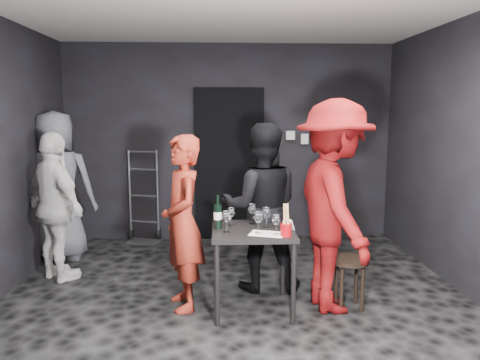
{
  "coord_description": "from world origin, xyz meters",
  "views": [
    {
      "loc": [
        -0.16,
        -4.03,
        1.79
      ],
      "look_at": [
        0.04,
        0.25,
        1.15
      ],
      "focal_mm": 35.0,
      "sensor_mm": 36.0,
      "label": 1
    }
  ],
  "objects_px": {
    "woman_black": "(261,198)",
    "wine_bottle": "(218,216)",
    "server_red": "(183,218)",
    "bystander_cream": "(56,203)",
    "breadstick_cup": "(286,220)",
    "tasting_table": "(253,240)",
    "bystander_grey": "(57,172)",
    "stool": "(350,268)",
    "man_maroon": "(335,178)",
    "hand_truck": "(144,225)"
  },
  "relations": [
    {
      "from": "woman_black",
      "to": "wine_bottle",
      "type": "height_order",
      "value": "woman_black"
    },
    {
      "from": "server_red",
      "to": "wine_bottle",
      "type": "bearing_deg",
      "value": 64.12
    },
    {
      "from": "bystander_cream",
      "to": "breadstick_cup",
      "type": "height_order",
      "value": "bystander_cream"
    },
    {
      "from": "tasting_table",
      "to": "server_red",
      "type": "height_order",
      "value": "server_red"
    },
    {
      "from": "wine_bottle",
      "to": "bystander_grey",
      "type": "bearing_deg",
      "value": 141.02
    },
    {
      "from": "bystander_cream",
      "to": "bystander_grey",
      "type": "height_order",
      "value": "bystander_grey"
    },
    {
      "from": "server_red",
      "to": "breadstick_cup",
      "type": "distance_m",
      "value": 0.95
    },
    {
      "from": "breadstick_cup",
      "to": "bystander_cream",
      "type": "bearing_deg",
      "value": 154.05
    },
    {
      "from": "stool",
      "to": "breadstick_cup",
      "type": "relative_size",
      "value": 1.59
    },
    {
      "from": "stool",
      "to": "wine_bottle",
      "type": "distance_m",
      "value": 1.29
    },
    {
      "from": "tasting_table",
      "to": "man_maroon",
      "type": "xyz_separation_m",
      "value": [
        0.72,
        0.01,
        0.55
      ]
    },
    {
      "from": "hand_truck",
      "to": "tasting_table",
      "type": "distance_m",
      "value": 2.7
    },
    {
      "from": "server_red",
      "to": "bystander_grey",
      "type": "relative_size",
      "value": 0.78
    },
    {
      "from": "tasting_table",
      "to": "bystander_grey",
      "type": "bearing_deg",
      "value": 144.59
    },
    {
      "from": "stool",
      "to": "woman_black",
      "type": "distance_m",
      "value": 1.08
    },
    {
      "from": "breadstick_cup",
      "to": "woman_black",
      "type": "bearing_deg",
      "value": 100.05
    },
    {
      "from": "woman_black",
      "to": "breadstick_cup",
      "type": "relative_size",
      "value": 6.31
    },
    {
      "from": "server_red",
      "to": "wine_bottle",
      "type": "relative_size",
      "value": 5.49
    },
    {
      "from": "woman_black",
      "to": "stool",
      "type": "bearing_deg",
      "value": 147.09
    },
    {
      "from": "server_red",
      "to": "woman_black",
      "type": "xyz_separation_m",
      "value": [
        0.75,
        0.43,
        0.1
      ]
    },
    {
      "from": "bystander_cream",
      "to": "bystander_grey",
      "type": "xyz_separation_m",
      "value": [
        -0.22,
        0.73,
        0.24
      ]
    },
    {
      "from": "stool",
      "to": "bystander_cream",
      "type": "xyz_separation_m",
      "value": [
        -2.89,
        0.87,
        0.46
      ]
    },
    {
      "from": "woman_black",
      "to": "breadstick_cup",
      "type": "height_order",
      "value": "woman_black"
    },
    {
      "from": "stool",
      "to": "bystander_grey",
      "type": "xyz_separation_m",
      "value": [
        -3.11,
        1.6,
        0.69
      ]
    },
    {
      "from": "bystander_cream",
      "to": "server_red",
      "type": "bearing_deg",
      "value": -166.61
    },
    {
      "from": "bystander_cream",
      "to": "woman_black",
      "type": "bearing_deg",
      "value": -146.58
    },
    {
      "from": "server_red",
      "to": "bystander_grey",
      "type": "height_order",
      "value": "bystander_grey"
    },
    {
      "from": "man_maroon",
      "to": "breadstick_cup",
      "type": "bearing_deg",
      "value": 112.03
    },
    {
      "from": "server_red",
      "to": "bystander_grey",
      "type": "bearing_deg",
      "value": -148.94
    },
    {
      "from": "hand_truck",
      "to": "breadstick_cup",
      "type": "distance_m",
      "value": 3.08
    },
    {
      "from": "hand_truck",
      "to": "server_red",
      "type": "bearing_deg",
      "value": -56.69
    },
    {
      "from": "hand_truck",
      "to": "woman_black",
      "type": "bearing_deg",
      "value": -35.19
    },
    {
      "from": "woman_black",
      "to": "breadstick_cup",
      "type": "xyz_separation_m",
      "value": [
        0.14,
        -0.77,
        -0.05
      ]
    },
    {
      "from": "bystander_cream",
      "to": "wine_bottle",
      "type": "relative_size",
      "value": 5.46
    },
    {
      "from": "wine_bottle",
      "to": "breadstick_cup",
      "type": "height_order",
      "value": "wine_bottle"
    },
    {
      "from": "server_red",
      "to": "bystander_grey",
      "type": "xyz_separation_m",
      "value": [
        -1.6,
        1.49,
        0.23
      ]
    },
    {
      "from": "bystander_cream",
      "to": "bystander_grey",
      "type": "bearing_deg",
      "value": -30.98
    },
    {
      "from": "stool",
      "to": "breadstick_cup",
      "type": "height_order",
      "value": "breadstick_cup"
    },
    {
      "from": "bystander_grey",
      "to": "wine_bottle",
      "type": "distance_m",
      "value": 2.47
    },
    {
      "from": "hand_truck",
      "to": "server_red",
      "type": "height_order",
      "value": "server_red"
    },
    {
      "from": "man_maroon",
      "to": "wine_bottle",
      "type": "relative_size",
      "value": 7.88
    },
    {
      "from": "man_maroon",
      "to": "woman_black",
      "type": "bearing_deg",
      "value": 42.8
    },
    {
      "from": "man_maroon",
      "to": "bystander_grey",
      "type": "distance_m",
      "value": 3.35
    },
    {
      "from": "breadstick_cup",
      "to": "stool",
      "type": "bearing_deg",
      "value": 20.66
    },
    {
      "from": "hand_truck",
      "to": "breadstick_cup",
      "type": "height_order",
      "value": "hand_truck"
    },
    {
      "from": "bystander_cream",
      "to": "wine_bottle",
      "type": "xyz_separation_m",
      "value": [
        1.7,
        -0.82,
        0.04
      ]
    },
    {
      "from": "woman_black",
      "to": "wine_bottle",
      "type": "bearing_deg",
      "value": 50.24
    },
    {
      "from": "server_red",
      "to": "woman_black",
      "type": "distance_m",
      "value": 0.87
    },
    {
      "from": "hand_truck",
      "to": "wine_bottle",
      "type": "relative_size",
      "value": 4.13
    },
    {
      "from": "tasting_table",
      "to": "man_maroon",
      "type": "relative_size",
      "value": 0.31
    }
  ]
}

